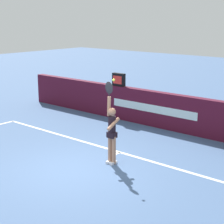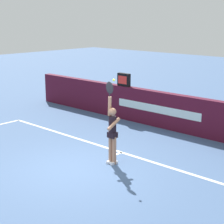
{
  "view_description": "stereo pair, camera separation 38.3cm",
  "coord_description": "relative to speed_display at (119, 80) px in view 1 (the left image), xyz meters",
  "views": [
    {
      "loc": [
        7.14,
        -6.86,
        4.09
      ],
      "look_at": [
        0.66,
        0.68,
        1.6
      ],
      "focal_mm": 61.9,
      "sensor_mm": 36.0,
      "label": 1
    },
    {
      "loc": [
        7.43,
        -6.6,
        4.09
      ],
      "look_at": [
        0.66,
        0.68,
        1.6
      ],
      "focal_mm": 61.9,
      "sensor_mm": 36.0,
      "label": 2
    }
  ],
  "objects": [
    {
      "name": "court_lines",
      "position": [
        2.64,
        -5.97,
        -1.6
      ],
      "size": [
        11.18,
        5.86,
        0.0
      ],
      "color": "white",
      "rests_on": "ground"
    },
    {
      "name": "back_wall",
      "position": [
        2.64,
        0.0,
        -0.93
      ],
      "size": [
        15.22,
        0.31,
        1.34
      ],
      "color": "#480F23",
      "rests_on": "ground"
    },
    {
      "name": "tennis_player",
      "position": [
        3.05,
        -3.97,
        -0.63
      ],
      "size": [
        0.43,
        0.47,
        2.36
      ],
      "color": "#AA7659",
      "rests_on": "ground"
    },
    {
      "name": "ground_plane",
      "position": [
        2.64,
        -4.93,
        -1.6
      ],
      "size": [
        60.0,
        60.0,
        0.0
      ],
      "primitive_type": "plane",
      "color": "#415C86"
    },
    {
      "name": "speed_display",
      "position": [
        0.0,
        0.0,
        0.0
      ],
      "size": [
        0.57,
        0.18,
        0.51
      ],
      "color": "black",
      "rests_on": "back_wall"
    },
    {
      "name": "tennis_ball",
      "position": [
        3.19,
        -4.06,
        0.83
      ],
      "size": [
        0.07,
        0.07,
        0.07
      ],
      "color": "#C9DB3A"
    }
  ]
}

